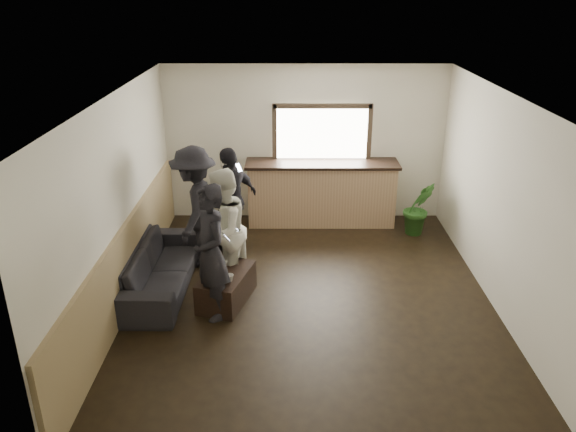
{
  "coord_description": "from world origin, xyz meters",
  "views": [
    {
      "loc": [
        -0.28,
        -6.79,
        4.07
      ],
      "look_at": [
        -0.3,
        0.4,
        1.07
      ],
      "focal_mm": 35.0,
      "sensor_mm": 36.0,
      "label": 1
    }
  ],
  "objects_px": {
    "person_b": "(223,231)",
    "person_d": "(231,200)",
    "bar_counter": "(321,189)",
    "cup_b": "(230,278)",
    "sofa": "(158,268)",
    "potted_plant": "(419,208)",
    "person_a": "(211,253)",
    "cup_a": "(224,262)",
    "coffee_table": "(227,287)",
    "person_c": "(195,207)"
  },
  "relations": [
    {
      "from": "person_a",
      "to": "cup_b",
      "type": "bearing_deg",
      "value": 93.07
    },
    {
      "from": "potted_plant",
      "to": "sofa",
      "type": "bearing_deg",
      "value": -155.05
    },
    {
      "from": "cup_a",
      "to": "cup_b",
      "type": "height_order",
      "value": "cup_b"
    },
    {
      "from": "sofa",
      "to": "person_a",
      "type": "bearing_deg",
      "value": -127.76
    },
    {
      "from": "bar_counter",
      "to": "person_a",
      "type": "xyz_separation_m",
      "value": [
        -1.57,
        -3.12,
        0.27
      ]
    },
    {
      "from": "person_d",
      "to": "person_a",
      "type": "bearing_deg",
      "value": 43.22
    },
    {
      "from": "bar_counter",
      "to": "coffee_table",
      "type": "height_order",
      "value": "bar_counter"
    },
    {
      "from": "coffee_table",
      "to": "person_a",
      "type": "bearing_deg",
      "value": -111.3
    },
    {
      "from": "bar_counter",
      "to": "person_c",
      "type": "distance_m",
      "value": 2.6
    },
    {
      "from": "coffee_table",
      "to": "potted_plant",
      "type": "relative_size",
      "value": 1.01
    },
    {
      "from": "bar_counter",
      "to": "sofa",
      "type": "height_order",
      "value": "bar_counter"
    },
    {
      "from": "person_a",
      "to": "sofa",
      "type": "bearing_deg",
      "value": -156.74
    },
    {
      "from": "cup_a",
      "to": "person_b",
      "type": "distance_m",
      "value": 0.44
    },
    {
      "from": "sofa",
      "to": "cup_b",
      "type": "distance_m",
      "value": 1.24
    },
    {
      "from": "cup_a",
      "to": "potted_plant",
      "type": "bearing_deg",
      "value": 32.71
    },
    {
      "from": "sofa",
      "to": "person_a",
      "type": "xyz_separation_m",
      "value": [
        0.88,
        -0.7,
        0.58
      ]
    },
    {
      "from": "coffee_table",
      "to": "sofa",
      "type": "bearing_deg",
      "value": 160.88
    },
    {
      "from": "cup_a",
      "to": "person_d",
      "type": "height_order",
      "value": "person_d"
    },
    {
      "from": "cup_a",
      "to": "sofa",
      "type": "bearing_deg",
      "value": 173.33
    },
    {
      "from": "bar_counter",
      "to": "potted_plant",
      "type": "bearing_deg",
      "value": -17.08
    },
    {
      "from": "person_b",
      "to": "person_d",
      "type": "xyz_separation_m",
      "value": [
        -0.0,
        1.26,
        -0.02
      ]
    },
    {
      "from": "coffee_table",
      "to": "person_c",
      "type": "xyz_separation_m",
      "value": [
        -0.56,
        1.13,
        0.73
      ]
    },
    {
      "from": "cup_b",
      "to": "person_c",
      "type": "bearing_deg",
      "value": 115.22
    },
    {
      "from": "sofa",
      "to": "person_c",
      "type": "distance_m",
      "value": 1.09
    },
    {
      "from": "person_c",
      "to": "person_d",
      "type": "relative_size",
      "value": 1.09
    },
    {
      "from": "bar_counter",
      "to": "person_d",
      "type": "height_order",
      "value": "bar_counter"
    },
    {
      "from": "potted_plant",
      "to": "person_d",
      "type": "bearing_deg",
      "value": -169.06
    },
    {
      "from": "person_c",
      "to": "coffee_table",
      "type": "bearing_deg",
      "value": 29.42
    },
    {
      "from": "sofa",
      "to": "cup_b",
      "type": "height_order",
      "value": "sofa"
    },
    {
      "from": "bar_counter",
      "to": "potted_plant",
      "type": "relative_size",
      "value": 2.82
    },
    {
      "from": "sofa",
      "to": "person_c",
      "type": "relative_size",
      "value": 1.18
    },
    {
      "from": "coffee_table",
      "to": "cup_a",
      "type": "xyz_separation_m",
      "value": [
        -0.05,
        0.24,
        0.26
      ]
    },
    {
      "from": "sofa",
      "to": "coffee_table",
      "type": "bearing_deg",
      "value": -108.16
    },
    {
      "from": "sofa",
      "to": "potted_plant",
      "type": "distance_m",
      "value": 4.53
    },
    {
      "from": "coffee_table",
      "to": "cup_b",
      "type": "height_order",
      "value": "cup_b"
    },
    {
      "from": "bar_counter",
      "to": "person_c",
      "type": "height_order",
      "value": "bar_counter"
    },
    {
      "from": "cup_a",
      "to": "person_c",
      "type": "bearing_deg",
      "value": 119.63
    },
    {
      "from": "sofa",
      "to": "cup_a",
      "type": "bearing_deg",
      "value": -95.71
    },
    {
      "from": "cup_b",
      "to": "person_c",
      "type": "relative_size",
      "value": 0.06
    },
    {
      "from": "potted_plant",
      "to": "person_b",
      "type": "distance_m",
      "value": 3.7
    },
    {
      "from": "cup_a",
      "to": "person_a",
      "type": "bearing_deg",
      "value": -97.97
    },
    {
      "from": "bar_counter",
      "to": "potted_plant",
      "type": "distance_m",
      "value": 1.74
    },
    {
      "from": "cup_a",
      "to": "potted_plant",
      "type": "relative_size",
      "value": 0.12
    },
    {
      "from": "bar_counter",
      "to": "cup_b",
      "type": "distance_m",
      "value": 3.29
    },
    {
      "from": "cup_a",
      "to": "cup_b",
      "type": "distance_m",
      "value": 0.48
    },
    {
      "from": "person_b",
      "to": "person_d",
      "type": "bearing_deg",
      "value": -160.65
    },
    {
      "from": "sofa",
      "to": "coffee_table",
      "type": "distance_m",
      "value": 1.08
    },
    {
      "from": "sofa",
      "to": "coffee_table",
      "type": "height_order",
      "value": "sofa"
    },
    {
      "from": "potted_plant",
      "to": "person_a",
      "type": "distance_m",
      "value": 4.18
    },
    {
      "from": "potted_plant",
      "to": "person_d",
      "type": "relative_size",
      "value": 0.56
    }
  ]
}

